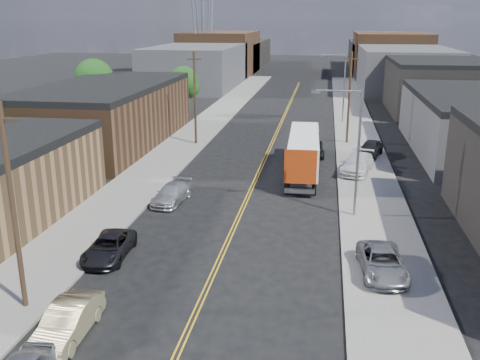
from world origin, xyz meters
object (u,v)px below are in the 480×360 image
(car_left_d, at_px, (172,194))
(car_ahead_truck, at_px, (312,149))
(car_left_b, at_px, (68,322))
(car_right_lot_c, at_px, (371,148))
(car_right_lot_b, at_px, (358,164))
(car_left_c, at_px, (109,247))
(car_right_lot_a, at_px, (382,262))
(semi_truck, at_px, (304,149))

(car_left_d, relative_size, car_ahead_truck, 0.91)
(car_left_b, height_order, car_right_lot_c, car_right_lot_c)
(car_left_b, height_order, car_right_lot_b, car_right_lot_b)
(car_left_c, xyz_separation_m, car_right_lot_c, (16.73, 26.20, 0.27))
(car_left_d, height_order, car_right_lot_b, car_right_lot_b)
(car_left_b, bearing_deg, car_right_lot_c, 64.88)
(car_right_lot_c, bearing_deg, car_left_d, -117.47)
(car_left_b, bearing_deg, car_ahead_truck, 73.42)
(car_left_c, height_order, car_left_d, car_left_d)
(car_right_lot_a, distance_m, car_right_lot_c, 26.18)
(car_right_lot_c, relative_size, car_ahead_truck, 0.88)
(semi_truck, height_order, car_left_b, semi_truck)
(car_ahead_truck, bearing_deg, semi_truck, -98.07)
(semi_truck, relative_size, car_right_lot_a, 2.91)
(car_left_c, relative_size, car_right_lot_a, 0.95)
(car_left_b, height_order, car_ahead_truck, car_left_b)
(car_left_c, relative_size, car_left_d, 1.00)
(semi_truck, relative_size, car_right_lot_c, 3.17)
(car_right_lot_b, bearing_deg, car_right_lot_a, -75.39)
(semi_truck, relative_size, car_left_c, 3.07)
(car_left_c, bearing_deg, car_right_lot_c, 54.41)
(car_left_c, distance_m, car_left_d, 10.04)
(car_left_d, relative_size, car_right_lot_a, 0.95)
(car_left_d, distance_m, car_right_lot_a, 17.63)
(car_right_lot_b, xyz_separation_m, car_ahead_truck, (-4.24, 6.00, -0.23))
(car_left_b, distance_m, car_ahead_truck, 35.30)
(car_left_b, xyz_separation_m, car_right_lot_a, (14.06, 8.05, 0.08))
(car_right_lot_a, bearing_deg, car_left_d, 141.39)
(semi_truck, height_order, car_right_lot_c, semi_truck)
(semi_truck, relative_size, car_left_b, 3.13)
(car_right_lot_b, distance_m, car_right_lot_c, 6.40)
(car_right_lot_a, relative_size, car_ahead_truck, 0.96)
(car_left_c, distance_m, car_ahead_truck, 28.19)
(car_left_d, distance_m, car_ahead_truck, 18.86)
(car_left_c, xyz_separation_m, car_right_lot_a, (15.46, 0.05, 0.19))
(car_left_c, relative_size, car_right_lot_c, 1.03)
(car_left_d, height_order, car_ahead_truck, car_ahead_truck)
(car_left_d, distance_m, car_right_lot_c, 22.64)
(car_left_c, xyz_separation_m, car_right_lot_b, (15.14, 20.00, 0.30))
(car_right_lot_a, bearing_deg, car_right_lot_c, 82.97)
(car_left_b, relative_size, car_left_d, 0.98)
(semi_truck, xyz_separation_m, car_left_b, (-8.99, -27.81, -1.40))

